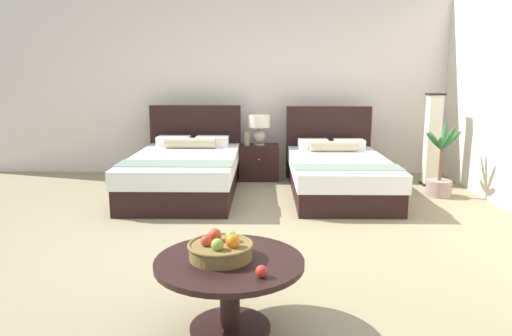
{
  "coord_description": "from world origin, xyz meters",
  "views": [
    {
      "loc": [
        0.03,
        -4.39,
        1.55
      ],
      "look_at": [
        -0.05,
        0.48,
        0.58
      ],
      "focal_mm": 33.1,
      "sensor_mm": 36.0,
      "label": 1
    }
  ],
  "objects_px": {
    "bed_near_window": "(186,171)",
    "vase": "(247,138)",
    "coffee_table": "(230,277)",
    "fruit_bowl": "(221,249)",
    "bed_near_corner": "(338,173)",
    "floor_lamp_corner": "(432,140)",
    "table_lamp": "(259,126)",
    "potted_palm": "(440,176)",
    "loose_apple": "(261,271)",
    "nightstand": "(259,162)"
  },
  "relations": [
    {
      "from": "table_lamp",
      "to": "fruit_bowl",
      "type": "height_order",
      "value": "table_lamp"
    },
    {
      "from": "bed_near_corner",
      "to": "fruit_bowl",
      "type": "height_order",
      "value": "bed_near_corner"
    },
    {
      "from": "loose_apple",
      "to": "table_lamp",
      "type": "bearing_deg",
      "value": 90.78
    },
    {
      "from": "table_lamp",
      "to": "coffee_table",
      "type": "distance_m",
      "value": 4.29
    },
    {
      "from": "floor_lamp_corner",
      "to": "coffee_table",
      "type": "bearing_deg",
      "value": -123.16
    },
    {
      "from": "nightstand",
      "to": "table_lamp",
      "type": "height_order",
      "value": "table_lamp"
    },
    {
      "from": "bed_near_window",
      "to": "vase",
      "type": "distance_m",
      "value": 1.17
    },
    {
      "from": "bed_near_window",
      "to": "coffee_table",
      "type": "relative_size",
      "value": 2.46
    },
    {
      "from": "bed_near_corner",
      "to": "bed_near_window",
      "type": "bearing_deg",
      "value": -179.86
    },
    {
      "from": "nightstand",
      "to": "floor_lamp_corner",
      "type": "bearing_deg",
      "value": -7.42
    },
    {
      "from": "nightstand",
      "to": "bed_near_window",
      "type": "bearing_deg",
      "value": -138.71
    },
    {
      "from": "bed_near_window",
      "to": "fruit_bowl",
      "type": "distance_m",
      "value": 3.48
    },
    {
      "from": "fruit_bowl",
      "to": "loose_apple",
      "type": "xyz_separation_m",
      "value": [
        0.25,
        -0.27,
        -0.03
      ]
    },
    {
      "from": "fruit_bowl",
      "to": "bed_near_corner",
      "type": "bearing_deg",
      "value": 70.02
    },
    {
      "from": "bed_near_corner",
      "to": "floor_lamp_corner",
      "type": "bearing_deg",
      "value": 20.62
    },
    {
      "from": "vase",
      "to": "loose_apple",
      "type": "relative_size",
      "value": 3.0
    },
    {
      "from": "bed_near_window",
      "to": "bed_near_corner",
      "type": "relative_size",
      "value": 1.03
    },
    {
      "from": "loose_apple",
      "to": "potted_palm",
      "type": "bearing_deg",
      "value": 57.33
    },
    {
      "from": "bed_near_window",
      "to": "coffee_table",
      "type": "distance_m",
      "value": 3.5
    },
    {
      "from": "bed_near_window",
      "to": "potted_palm",
      "type": "relative_size",
      "value": 2.31
    },
    {
      "from": "nightstand",
      "to": "potted_palm",
      "type": "relative_size",
      "value": 0.61
    },
    {
      "from": "bed_near_window",
      "to": "coffee_table",
      "type": "height_order",
      "value": "bed_near_window"
    },
    {
      "from": "bed_near_window",
      "to": "nightstand",
      "type": "xyz_separation_m",
      "value": [
        0.96,
        0.84,
        -0.03
      ]
    },
    {
      "from": "vase",
      "to": "loose_apple",
      "type": "height_order",
      "value": "vase"
    },
    {
      "from": "table_lamp",
      "to": "loose_apple",
      "type": "relative_size",
      "value": 6.49
    },
    {
      "from": "potted_palm",
      "to": "coffee_table",
      "type": "bearing_deg",
      "value": -126.83
    },
    {
      "from": "nightstand",
      "to": "coffee_table",
      "type": "relative_size",
      "value": 0.65
    },
    {
      "from": "nightstand",
      "to": "fruit_bowl",
      "type": "bearing_deg",
      "value": -92.52
    },
    {
      "from": "bed_near_corner",
      "to": "vase",
      "type": "bearing_deg",
      "value": 146.79
    },
    {
      "from": "loose_apple",
      "to": "potted_palm",
      "type": "distance_m",
      "value": 4.22
    },
    {
      "from": "coffee_table",
      "to": "potted_palm",
      "type": "distance_m",
      "value": 4.12
    },
    {
      "from": "nightstand",
      "to": "bed_near_corner",
      "type": "bearing_deg",
      "value": -38.75
    },
    {
      "from": "table_lamp",
      "to": "fruit_bowl",
      "type": "xyz_separation_m",
      "value": [
        -0.19,
        -4.25,
        -0.28
      ]
    },
    {
      "from": "nightstand",
      "to": "vase",
      "type": "height_order",
      "value": "vase"
    },
    {
      "from": "floor_lamp_corner",
      "to": "bed_near_window",
      "type": "bearing_deg",
      "value": -171.17
    },
    {
      "from": "coffee_table",
      "to": "fruit_bowl",
      "type": "bearing_deg",
      "value": 162.34
    },
    {
      "from": "table_lamp",
      "to": "vase",
      "type": "distance_m",
      "value": 0.26
    },
    {
      "from": "potted_palm",
      "to": "fruit_bowl",
      "type": "bearing_deg",
      "value": -127.56
    },
    {
      "from": "vase",
      "to": "floor_lamp_corner",
      "type": "height_order",
      "value": "floor_lamp_corner"
    },
    {
      "from": "bed_near_window",
      "to": "vase",
      "type": "height_order",
      "value": "bed_near_window"
    },
    {
      "from": "bed_near_window",
      "to": "vase",
      "type": "bearing_deg",
      "value": 45.66
    },
    {
      "from": "table_lamp",
      "to": "floor_lamp_corner",
      "type": "height_order",
      "value": "floor_lamp_corner"
    },
    {
      "from": "coffee_table",
      "to": "fruit_bowl",
      "type": "height_order",
      "value": "fruit_bowl"
    },
    {
      "from": "vase",
      "to": "floor_lamp_corner",
      "type": "relative_size",
      "value": 0.16
    },
    {
      "from": "fruit_bowl",
      "to": "loose_apple",
      "type": "bearing_deg",
      "value": -47.13
    },
    {
      "from": "loose_apple",
      "to": "vase",
      "type": "bearing_deg",
      "value": 93.04
    },
    {
      "from": "table_lamp",
      "to": "loose_apple",
      "type": "xyz_separation_m",
      "value": [
        0.06,
        -4.52,
        -0.31
      ]
    },
    {
      "from": "bed_near_window",
      "to": "vase",
      "type": "xyz_separation_m",
      "value": [
        0.79,
        0.8,
        0.33
      ]
    },
    {
      "from": "bed_near_corner",
      "to": "coffee_table",
      "type": "relative_size",
      "value": 2.4
    },
    {
      "from": "table_lamp",
      "to": "floor_lamp_corner",
      "type": "relative_size",
      "value": 0.34
    }
  ]
}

